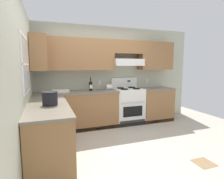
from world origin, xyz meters
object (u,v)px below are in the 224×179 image
Objects in this scene: wine_bottle at (91,85)px; bowl at (61,91)px; stove at (128,105)px; paper_towel_roll at (109,87)px; bucket at (50,98)px.

bowl is (-0.73, -0.02, -0.11)m from wine_bottle.
bowl is at bearing -178.26° from wine_bottle.
stove reaches higher than paper_towel_roll.
paper_towel_roll is (-0.51, 0.10, 0.50)m from stove.
paper_towel_roll is at bearing 45.05° from bucket.
bowl is at bearing 79.58° from bucket.
wine_bottle reaches higher than paper_towel_roll.
bucket is 1.74× the size of paper_towel_roll.
stove is 3.11× the size of bowl.
stove reaches higher than bucket.
bucket is (-0.99, -1.45, -0.02)m from wine_bottle.
stove is 4.87× the size of bucket.
wine_bottle is 2.39× the size of paper_towel_roll.
wine_bottle is 0.74m from bowl.
bucket is 2.09m from paper_towel_roll.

